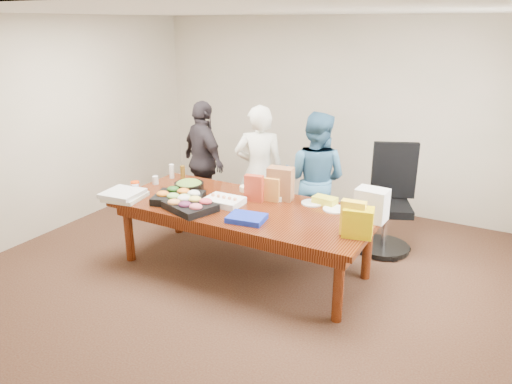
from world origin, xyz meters
The scene contains 36 objects.
floor centered at (0.00, 0.00, -0.01)m, with size 5.50×5.00×0.02m, color #47301E.
ceiling centered at (0.00, 0.00, 2.71)m, with size 5.50×5.00×0.02m, color white.
wall_back centered at (0.00, 2.50, 1.35)m, with size 5.50×0.04×2.70m, color beige.
wall_front centered at (0.00, -2.50, 1.35)m, with size 5.50×0.04×2.70m, color beige.
wall_left centered at (-2.75, 0.00, 1.35)m, with size 0.04×5.00×2.70m, color beige.
conference_table centered at (0.00, 0.00, 0.38)m, with size 2.80×1.20×0.75m, color #4C1C0F.
office_chair centered at (1.24, 1.19, 0.62)m, with size 0.63×0.63×1.23m, color black.
person_center centered at (-0.30, 0.91, 0.84)m, with size 0.61×0.40×1.68m, color silver.
person_right centered at (0.39, 1.03, 0.82)m, with size 0.79×0.62×1.63m, color #315F85.
person_left centered at (-1.23, 1.05, 0.82)m, with size 0.96×0.40×1.63m, color #2C262B.
veggie_tray centered at (-0.69, -0.22, 0.79)m, with size 0.51×0.40×0.08m, color black.
fruit_tray centered at (-0.43, -0.37, 0.79)m, with size 0.50×0.39×0.08m, color black.
sheet_cake centered at (-0.21, -0.06, 0.78)m, with size 0.40×0.30×0.07m, color white.
salad_bowl centered at (-0.77, 0.08, 0.81)m, with size 0.34×0.34×0.11m, color black.
chip_bag_blue centered at (0.23, -0.34, 0.78)m, with size 0.36×0.27×0.05m, color #142AB5.
chip_bag_red centered at (0.03, 0.19, 0.90)m, with size 0.20×0.08×0.29m, color #A9351C.
chip_bag_yellow centered at (1.25, -0.16, 0.92)m, with size 0.22×0.09×0.33m, color yellow.
chip_bag_orange centered at (0.20, 0.28, 0.88)m, with size 0.17×0.07×0.26m, color #C57F35.
mayo_jar centered at (0.02, 0.41, 0.82)m, with size 0.09×0.09×0.14m, color silver.
mustard_bottle centered at (-0.02, 0.46, 0.84)m, with size 0.06×0.06×0.18m, color #D6AC0A.
dressing_bottle centered at (-1.10, 0.41, 0.84)m, with size 0.06×0.06×0.18m, color #5E4110.
ranch_bottle centered at (-1.27, 0.40, 0.84)m, with size 0.06×0.06×0.18m, color white.
banana_bunch centered at (0.75, 0.46, 0.79)m, with size 0.25×0.15×0.08m, color yellow.
bread_loaf centered at (-0.02, 0.42, 0.81)m, with size 0.32×0.14×0.13m, color olive.
kraft_bag centered at (0.25, 0.38, 0.93)m, with size 0.28×0.16×0.36m, color brown.
red_cup centered at (-1.30, -0.23, 0.82)m, with size 0.10×0.10×0.13m, color #D43601.
clear_cup_a centered at (-1.28, -0.25, 0.81)m, with size 0.08×0.08×0.12m, color silver.
clear_cup_b centered at (-1.30, 0.12, 0.80)m, with size 0.07×0.07×0.10m, color silver.
pizza_box_lower centered at (-1.26, -0.44, 0.77)m, with size 0.39×0.39×0.04m, color beige.
pizza_box_upper centered at (-1.28, -0.46, 0.82)m, with size 0.39×0.39×0.04m, color silver.
plate_a centered at (0.90, 0.36, 0.76)m, with size 0.25×0.25×0.01m, color white.
plate_b centered at (0.62, 0.41, 0.76)m, with size 0.23×0.23×0.01m, color white.
dip_bowl_a centered at (0.25, 0.34, 0.78)m, with size 0.14×0.14×0.05m, color beige.
dip_bowl_b centered at (-0.22, 0.43, 0.78)m, with size 0.14×0.14×0.06m, color #F6E4BA.
grocery_bag_white centered at (1.30, 0.28, 0.91)m, with size 0.30×0.21×0.32m, color silver.
grocery_bag_yellow centered at (1.30, -0.16, 0.89)m, with size 0.27×0.19×0.27m, color #D6B802.
Camera 1 is at (2.43, -4.14, 2.60)m, focal length 33.80 mm.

